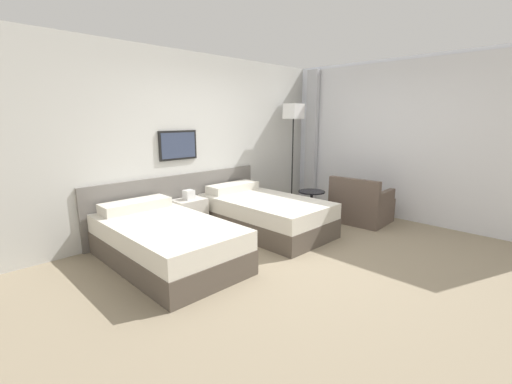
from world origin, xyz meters
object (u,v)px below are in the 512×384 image
Objects in this scene: armchair at (361,207)px; bed_near_door at (166,241)px; floor_lamp at (293,118)px; side_table at (311,200)px; bed_near_window at (264,214)px; nightstand at (190,215)px.

bed_near_door is at bearing 72.35° from armchair.
floor_lamp reaches higher than side_table.
floor_lamp is 2.04m from armchair.
bed_near_window is (1.71, 0.00, 0.00)m from bed_near_door.
floor_lamp reaches higher than bed_near_window.
bed_near_window is at bearing 58.04° from armchair.
bed_near_window is at bearing 169.86° from side_table.
armchair is at bearing -50.91° from side_table.
side_table is (2.68, -0.17, 0.09)m from bed_near_door.
nightstand is 0.33× the size of floor_lamp.
floor_lamp is 2.20× the size of armchair.
bed_near_door is 1.15m from nightstand.
bed_near_window is 2.21× the size of armchair.
bed_near_window is 2.10m from floor_lamp.
floor_lamp is (2.24, -0.16, 1.46)m from nightstand.
floor_lamp is at bearing -4.16° from nightstand.
bed_near_window is 3.02× the size of nightstand.
armchair is (3.20, -0.81, -0.01)m from bed_near_door.
bed_near_door is at bearing 180.00° from bed_near_window.
side_table is at bearing -118.19° from floor_lamp.
bed_near_door is 1.00× the size of bed_near_window.
nightstand is (0.85, 0.76, 0.00)m from bed_near_door.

